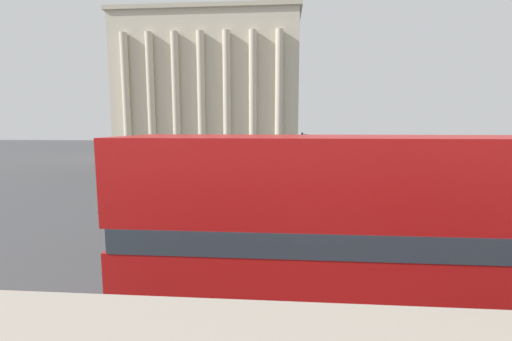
# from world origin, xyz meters

# --- Properties ---
(double_decker_bus) EXTENTS (10.41, 2.67, 4.29)m
(double_decker_bus) POSITION_xyz_m (1.06, 4.43, 2.38)
(double_decker_bus) COLOR black
(double_decker_bus) RESTS_ON ground_plane
(plaza_building_left) EXTENTS (23.74, 12.16, 18.68)m
(plaza_building_left) POSITION_xyz_m (-10.73, 44.45, 9.33)
(plaza_building_left) COLOR beige
(plaza_building_left) RESTS_ON ground_plane
(traffic_light_near) EXTENTS (0.42, 0.24, 3.61)m
(traffic_light_near) POSITION_xyz_m (-1.84, 11.81, 2.37)
(traffic_light_near) COLOR black
(traffic_light_near) RESTS_ON ground_plane
(traffic_light_mid) EXTENTS (0.42, 0.24, 4.09)m
(traffic_light_mid) POSITION_xyz_m (0.24, 18.26, 2.66)
(traffic_light_mid) COLOR black
(traffic_light_mid) RESTS_ON ground_plane
(traffic_light_far) EXTENTS (0.42, 0.24, 3.52)m
(traffic_light_far) POSITION_xyz_m (-5.91, 23.44, 2.31)
(traffic_light_far) COLOR black
(traffic_light_far) RESTS_ON ground_plane
(car_maroon) EXTENTS (4.20, 1.93, 1.35)m
(car_maroon) POSITION_xyz_m (-6.54, 29.33, 0.70)
(car_maroon) COLOR black
(car_maroon) RESTS_ON ground_plane
(car_black) EXTENTS (4.20, 1.93, 1.35)m
(car_black) POSITION_xyz_m (8.24, 21.21, 0.70)
(car_black) COLOR black
(car_black) RESTS_ON ground_plane
(pedestrian_white) EXTENTS (0.32, 0.32, 1.63)m
(pedestrian_white) POSITION_xyz_m (-0.03, 32.20, 0.93)
(pedestrian_white) COLOR #282B33
(pedestrian_white) RESTS_ON ground_plane
(pedestrian_red) EXTENTS (0.32, 0.32, 1.82)m
(pedestrian_red) POSITION_xyz_m (-8.09, 31.06, 1.06)
(pedestrian_red) COLOR #282B33
(pedestrian_red) RESTS_ON ground_plane
(pedestrian_grey) EXTENTS (0.32, 0.32, 1.63)m
(pedestrian_grey) POSITION_xyz_m (1.23, 15.99, 0.93)
(pedestrian_grey) COLOR #282B33
(pedestrian_grey) RESTS_ON ground_plane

